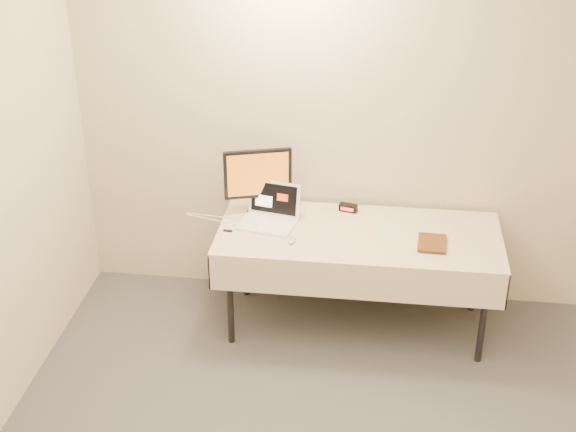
# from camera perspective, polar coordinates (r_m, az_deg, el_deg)

# --- Properties ---
(back_wall) EXTENTS (4.00, 0.10, 2.70)m
(back_wall) POSITION_cam_1_polar(r_m,az_deg,el_deg) (5.44, 5.59, 6.78)
(back_wall) COLOR beige
(back_wall) RESTS_ON ground
(table) EXTENTS (1.86, 0.81, 0.74)m
(table) POSITION_cam_1_polar(r_m,az_deg,el_deg) (5.32, 5.06, -1.78)
(table) COLOR black
(table) RESTS_ON ground
(laptop) EXTENTS (0.42, 0.37, 0.25)m
(laptop) POSITION_cam_1_polar(r_m,az_deg,el_deg) (5.37, -1.29, 0.16)
(laptop) COLOR white
(laptop) RESTS_ON table
(monitor) EXTENTS (0.45, 0.20, 0.47)m
(monitor) POSITION_cam_1_polar(r_m,az_deg,el_deg) (5.39, -2.16, 2.80)
(monitor) COLOR black
(monitor) RESTS_ON table
(book) EXTENTS (0.18, 0.03, 0.24)m
(book) POSITION_cam_1_polar(r_m,az_deg,el_deg) (5.15, 9.32, -0.81)
(book) COLOR brown
(book) RESTS_ON table
(alarm_clock) EXTENTS (0.13, 0.08, 0.05)m
(alarm_clock) POSITION_cam_1_polar(r_m,az_deg,el_deg) (5.54, 4.30, 0.59)
(alarm_clock) COLOR black
(alarm_clock) RESTS_ON table
(clicker) EXTENTS (0.06, 0.11, 0.03)m
(clicker) POSITION_cam_1_polar(r_m,az_deg,el_deg) (5.16, 0.27, -1.70)
(clicker) COLOR #B8B8BB
(clicker) RESTS_ON table
(paper_form) EXTENTS (0.14, 0.25, 0.00)m
(paper_form) POSITION_cam_1_polar(r_m,az_deg,el_deg) (5.33, 7.28, -1.05)
(paper_form) COLOR #B3DDB0
(paper_form) RESTS_ON table
(usb_dongle) EXTENTS (0.06, 0.02, 0.01)m
(usb_dongle) POSITION_cam_1_polar(r_m,az_deg,el_deg) (5.29, -4.30, -1.05)
(usb_dongle) COLOR black
(usb_dongle) RESTS_ON table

